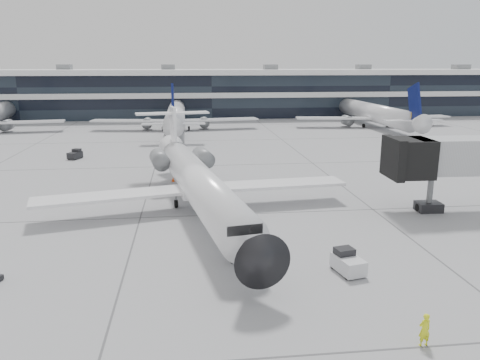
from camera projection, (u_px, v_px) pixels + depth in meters
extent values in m
plane|color=gray|center=(260.00, 213.00, 39.74)|extent=(220.00, 220.00, 0.00)
cube|color=black|center=(209.00, 95.00, 117.63)|extent=(170.00, 22.00, 10.00)
cylinder|color=white|center=(199.00, 184.00, 39.13)|extent=(7.38, 27.02, 3.03)
cone|color=black|center=(253.00, 251.00, 25.12)|extent=(3.50, 3.59, 3.03)
cone|color=white|center=(173.00, 149.00, 53.27)|extent=(3.42, 4.01, 2.87)
cube|color=white|center=(110.00, 196.00, 38.42)|extent=(12.66, 5.69, 0.25)
cube|color=white|center=(276.00, 184.00, 42.31)|extent=(12.54, 4.06, 0.25)
cylinder|color=slate|center=(160.00, 160.00, 47.00)|extent=(2.28, 4.03, 1.68)
cylinder|color=slate|center=(203.00, 157.00, 48.20)|extent=(2.28, 4.03, 1.68)
cube|color=white|center=(173.00, 130.00, 52.08)|extent=(0.79, 2.93, 5.04)
cube|color=white|center=(172.00, 113.00, 52.07)|extent=(8.25, 3.09, 0.18)
cylinder|color=black|center=(232.00, 258.00, 29.74)|extent=(0.30, 0.65, 0.63)
cylinder|color=black|center=(176.00, 204.00, 41.30)|extent=(0.38, 0.75, 0.72)
cylinder|color=black|center=(213.00, 201.00, 42.20)|extent=(0.38, 0.75, 0.72)
cube|color=black|center=(411.00, 158.00, 39.09)|extent=(3.06, 3.72, 3.16)
cylinder|color=slate|center=(430.00, 193.00, 39.99)|extent=(0.50, 0.50, 3.16)
cube|color=black|center=(428.00, 207.00, 40.28)|extent=(2.09, 1.65, 0.79)
imported|color=#E9F619|center=(425.00, 330.00, 20.85)|extent=(0.62, 0.44, 1.59)
cube|color=silver|center=(348.00, 264.00, 28.29)|extent=(1.75, 2.43, 0.90)
cube|color=black|center=(344.00, 252.00, 28.60)|extent=(1.27, 1.12, 0.50)
cylinder|color=black|center=(333.00, 265.00, 28.92)|extent=(0.27, 0.47, 0.44)
cylinder|color=black|center=(349.00, 263.00, 29.28)|extent=(0.27, 0.47, 0.44)
cylinder|color=black|center=(347.00, 276.00, 27.46)|extent=(0.27, 0.47, 0.44)
cylinder|color=black|center=(363.00, 273.00, 27.81)|extent=(0.27, 0.47, 0.44)
cone|color=#F34B0C|center=(173.00, 179.00, 50.59)|extent=(0.32, 0.32, 0.50)
cube|color=#F34B0C|center=(173.00, 181.00, 50.65)|extent=(0.43, 0.43, 0.03)
cube|color=black|center=(75.00, 155.00, 62.74)|extent=(1.86, 2.33, 0.83)
cube|color=black|center=(77.00, 150.00, 63.04)|extent=(1.25, 1.15, 0.46)
cylinder|color=black|center=(75.00, 156.00, 63.64)|extent=(0.30, 0.44, 0.41)
cylinder|color=black|center=(82.00, 156.00, 63.38)|extent=(0.30, 0.44, 0.41)
cylinder|color=black|center=(69.00, 158.00, 62.25)|extent=(0.30, 0.44, 0.41)
cylinder|color=black|center=(75.00, 159.00, 62.00)|extent=(0.30, 0.44, 0.41)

